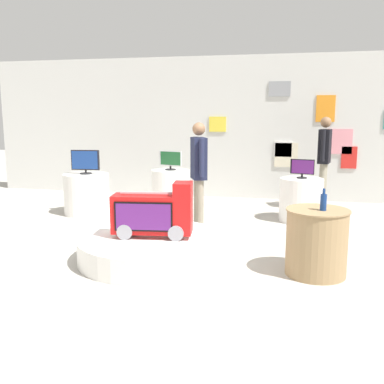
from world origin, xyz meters
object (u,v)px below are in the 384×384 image
object	(u,v)px
display_pedestal_right_rear	(301,200)
bottle_on_side_table	(323,202)
tv_on_right_rear	(302,168)
shopper_browsing_rear	(324,156)
display_pedestal_left_rear	(87,194)
main_display_pedestal	(153,248)
tv_on_center_rear	(170,160)
display_pedestal_center_rear	(171,189)
novelty_firetruck_tv	(154,215)
side_table_round	(317,242)
tv_on_left_rear	(85,161)
shopper_browsing_near_truck	(199,168)

from	to	relation	value
display_pedestal_right_rear	bottle_on_side_table	size ratio (longest dim) A/B	3.00
tv_on_right_rear	shopper_browsing_rear	bearing A→B (deg)	67.15
display_pedestal_left_rear	display_pedestal_right_rear	size ratio (longest dim) A/B	1.11
main_display_pedestal	display_pedestal_left_rear	distance (m)	3.00
tv_on_center_rear	display_pedestal_right_rear	distance (m)	2.62
display_pedestal_center_rear	novelty_firetruck_tv	bearing A→B (deg)	-78.29
display_pedestal_center_rear	tv_on_center_rear	world-z (taller)	tv_on_center_rear
display_pedestal_center_rear	shopper_browsing_rear	size ratio (longest dim) A/B	0.42
main_display_pedestal	display_pedestal_left_rear	world-z (taller)	display_pedestal_left_rear
novelty_firetruck_tv	display_pedestal_left_rear	size ratio (longest dim) A/B	1.24
display_pedestal_center_rear	main_display_pedestal	bearing A→B (deg)	-78.62
side_table_round	tv_on_right_rear	bearing A→B (deg)	92.84
display_pedestal_center_rear	side_table_round	xyz separation A→B (m)	(2.62, -3.24, 0.02)
tv_on_left_rear	shopper_browsing_near_truck	xyz separation A→B (m)	(2.25, -0.69, 0.02)
shopper_browsing_near_truck	shopper_browsing_rear	xyz separation A→B (m)	(2.00, 1.97, 0.05)
bottle_on_side_table	shopper_browsing_near_truck	bearing A→B (deg)	136.17
main_display_pedestal	display_pedestal_center_rear	bearing A→B (deg)	101.38
display_pedestal_left_rear	tv_on_right_rear	world-z (taller)	tv_on_right_rear
display_pedestal_center_rear	display_pedestal_right_rear	bearing A→B (deg)	-13.65
main_display_pedestal	display_pedestal_center_rear	xyz separation A→B (m)	(-0.63, 3.15, 0.22)
tv_on_center_rear	tv_on_right_rear	bearing A→B (deg)	-13.66
tv_on_center_rear	bottle_on_side_table	xyz separation A→B (m)	(2.67, -3.29, -0.07)
display_pedestal_center_rear	tv_on_center_rear	size ratio (longest dim) A/B	1.58
main_display_pedestal	tv_on_right_rear	xyz separation A→B (m)	(1.85, 2.54, 0.77)
display_pedestal_right_rear	shopper_browsing_near_truck	bearing A→B (deg)	-148.07
tv_on_left_rear	tv_on_right_rear	xyz separation A→B (m)	(3.84, 0.30, -0.05)
tv_on_center_rear	main_display_pedestal	bearing A→B (deg)	-78.63
main_display_pedestal	display_pedestal_center_rear	world-z (taller)	display_pedestal_center_rear
side_table_round	shopper_browsing_near_truck	distance (m)	2.46
tv_on_center_rear	side_table_round	bearing A→B (deg)	-51.07
bottle_on_side_table	tv_on_right_rear	bearing A→B (deg)	93.83
display_pedestal_right_rear	tv_on_right_rear	xyz separation A→B (m)	(0.00, -0.00, 0.55)
display_pedestal_center_rear	shopper_browsing_near_truck	distance (m)	1.93
tv_on_left_rear	tv_on_center_rear	xyz separation A→B (m)	(1.36, 0.90, -0.03)
display_pedestal_right_rear	bottle_on_side_table	xyz separation A→B (m)	(0.18, -2.69, 0.50)
display_pedestal_left_rear	side_table_round	xyz separation A→B (m)	(3.97, -2.34, 0.02)
main_display_pedestal	tv_on_left_rear	bearing A→B (deg)	131.60
tv_on_left_rear	shopper_browsing_rear	distance (m)	4.44
tv_on_left_rear	bottle_on_side_table	bearing A→B (deg)	-30.66
main_display_pedestal	tv_on_center_rear	bearing A→B (deg)	101.37
tv_on_center_rear	side_table_round	xyz separation A→B (m)	(2.62, -3.24, -0.55)
tv_on_left_rear	side_table_round	world-z (taller)	tv_on_left_rear
novelty_firetruck_tv	side_table_round	distance (m)	1.98
side_table_round	novelty_firetruck_tv	bearing A→B (deg)	177.30
novelty_firetruck_tv	display_pedestal_right_rear	distance (m)	3.14
tv_on_left_rear	tv_on_right_rear	bearing A→B (deg)	4.47
display_pedestal_left_rear	tv_on_right_rear	xyz separation A→B (m)	(3.84, 0.30, 0.55)
novelty_firetruck_tv	tv_on_left_rear	bearing A→B (deg)	131.83
shopper_browsing_near_truck	display_pedestal_center_rear	bearing A→B (deg)	119.40
display_pedestal_right_rear	side_table_round	bearing A→B (deg)	-87.15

